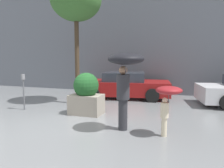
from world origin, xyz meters
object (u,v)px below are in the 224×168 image
object	(u,v)px
street_tree	(76,0)
parking_meter	(23,84)
person_adult	(125,72)
planter_box	(86,94)
parked_car_near	(124,86)
person_child	(168,96)

from	to	relation	value
street_tree	parking_meter	distance (m)	3.94
person_adult	parking_meter	world-z (taller)	person_adult
planter_box	person_adult	xyz separation A→B (m)	(1.73, -1.25, 0.88)
street_tree	parked_car_near	bearing A→B (deg)	53.23
parked_car_near	street_tree	distance (m)	4.44
parking_meter	person_child	bearing A→B (deg)	-11.66
person_adult	person_child	bearing A→B (deg)	45.24
person_child	street_tree	bearing A→B (deg)	136.69
person_adult	person_child	world-z (taller)	person_adult
person_adult	person_child	distance (m)	1.25
parked_car_near	parking_meter	bearing A→B (deg)	132.56
person_adult	parking_meter	xyz separation A→B (m)	(-4.20, 1.04, -0.62)
person_child	parked_car_near	xyz separation A→B (m)	(-2.45, 4.77, -0.43)
planter_box	person_adult	size ratio (longest dim) A/B	0.70
person_child	parking_meter	xyz separation A→B (m)	(-5.31, 1.10, -0.05)
planter_box	parked_car_near	bearing A→B (deg)	83.67
person_adult	parked_car_near	xyz separation A→B (m)	(-1.34, 4.72, -0.99)
person_child	street_tree	world-z (taller)	street_tree
street_tree	planter_box	bearing A→B (deg)	-52.78
person_adult	street_tree	xyz separation A→B (m)	(-2.84, 2.72, 2.68)
planter_box	person_child	world-z (taller)	planter_box
person_child	parked_car_near	world-z (taller)	person_child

